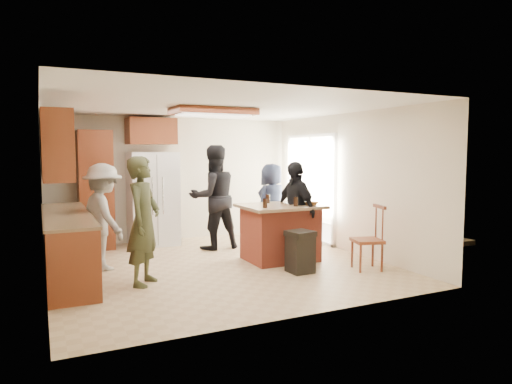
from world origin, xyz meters
name	(u,v)px	position (x,y,z in m)	size (l,w,h in m)	color
room_shell	(371,193)	(4.37, 1.64, 0.87)	(8.00, 5.20, 5.00)	tan
person_front_left	(144,221)	(-1.28, -0.52, 0.87)	(0.64, 0.47, 1.75)	#373B22
person_behind_left	(214,197)	(0.38, 1.25, 0.97)	(0.94, 0.58, 1.93)	black
person_behind_right	(272,203)	(1.65, 1.35, 0.79)	(0.77, 0.50, 1.58)	black
person_side_right	(295,211)	(1.31, -0.14, 0.83)	(0.97, 0.50, 1.65)	black
person_counter	(103,217)	(-1.67, 0.55, 0.82)	(1.05, 0.49, 1.63)	gray
left_cabinetry	(63,211)	(-2.24, 0.40, 0.96)	(0.64, 3.00, 2.30)	maroon
back_wall_units	(110,175)	(-1.33, 2.20, 1.38)	(1.80, 0.60, 2.45)	maroon
refrigerator	(153,199)	(-0.55, 2.12, 0.90)	(0.90, 0.76, 1.80)	white
kitchen_island	(280,232)	(1.06, -0.08, 0.47)	(1.28, 1.03, 0.93)	#A63D2A
island_items	(295,202)	(1.28, -0.18, 0.97)	(1.04, 0.73, 0.15)	silver
trash_bin	(300,251)	(0.96, -0.91, 0.32)	(0.41, 0.41, 0.63)	black
spindle_chair	(368,240)	(1.98, -1.21, 0.45)	(0.52, 0.52, 0.99)	maroon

